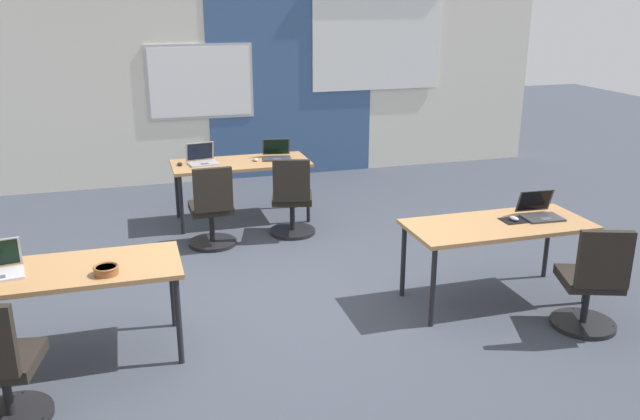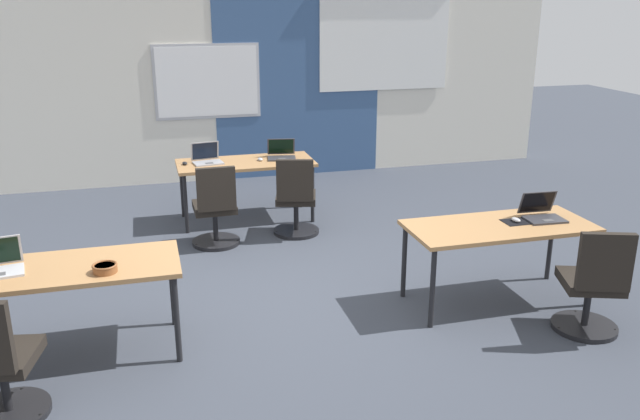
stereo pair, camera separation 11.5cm
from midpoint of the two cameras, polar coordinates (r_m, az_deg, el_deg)
ground_plane at (r=6.03m, az=-2.37°, el=-7.35°), size 24.00×24.00×0.00m
back_wall_assembly at (r=9.66m, az=-7.89°, el=10.94°), size 10.00×0.27×2.80m
desk_near_left at (r=5.13m, az=-20.40°, el=-5.22°), size 1.60×0.70×0.72m
desk_near_right at (r=5.88m, az=15.79°, el=-1.77°), size 1.60×0.70×0.72m
desk_far_center at (r=7.85m, az=-6.03°, el=3.78°), size 1.60×0.70×0.72m
laptop_near_right_end at (r=6.11m, az=19.19°, el=-0.27°), size 0.35×0.32×0.23m
mousepad_near_right_end at (r=5.96m, az=17.12°, el=-0.99°), size 0.22×0.19×0.00m
mouse_near_right_end at (r=5.95m, az=17.14°, el=-0.82°), size 0.07×0.11×0.03m
chair_near_right_end at (r=5.67m, az=23.05°, el=-6.41°), size 0.56×0.61×0.92m
laptop_far_left at (r=7.82m, az=-9.33°, el=4.41°), size 0.37×0.32×0.24m
mouse_far_left at (r=7.78m, az=-11.21°, el=3.99°), size 0.07×0.11×0.03m
chair_far_left at (r=7.11m, az=-8.57°, el=-0.24°), size 0.52×0.54×0.92m
laptop_far_right at (r=7.95m, az=-2.94°, el=4.85°), size 0.38×0.36×0.22m
mouse_far_right at (r=7.85m, az=-4.78°, el=4.40°), size 0.07×0.11×0.03m
chair_far_right at (r=7.35m, az=-1.66°, el=0.59°), size 0.54×0.59×0.92m
snack_bowl at (r=4.90m, az=-17.48°, el=-4.78°), size 0.18×0.18×0.06m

